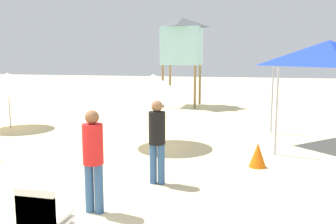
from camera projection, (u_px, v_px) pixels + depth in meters
stacked_plastic_chairs at (42, 220)px, 4.25m from camera, size 0.48×0.48×1.02m
lifeguard_near_left at (157, 137)px, 7.11m from camera, size 0.32×0.32×1.63m
lifeguard_near_center at (93, 155)px, 5.78m from camera, size 0.32×0.32×1.64m
popup_canopy at (329, 53)px, 10.00m from camera, size 2.77×2.77×2.88m
lifeguard_tower at (182, 41)px, 18.11m from camera, size 1.98×1.98×4.28m
beach_umbrella_left at (154, 87)px, 10.05m from camera, size 2.02×2.02×1.98m
beach_umbrella_mid at (8, 83)px, 12.56m from camera, size 2.05×2.05×1.91m
traffic_cone_near at (258, 155)px, 8.29m from camera, size 0.39×0.39×0.55m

